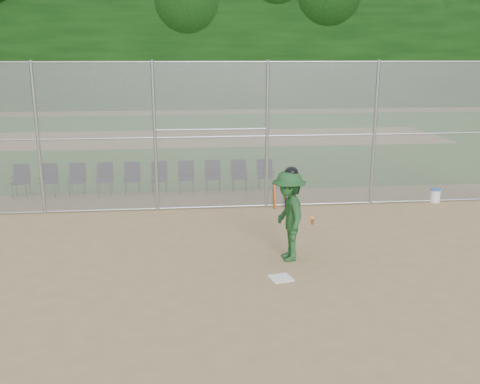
{
  "coord_description": "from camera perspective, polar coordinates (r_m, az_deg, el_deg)",
  "views": [
    {
      "loc": [
        -1.24,
        -9.2,
        4.12
      ],
      "look_at": [
        0.0,
        2.5,
        1.1
      ],
      "focal_mm": 40.0,
      "sensor_mm": 36.0,
      "label": 1
    }
  ],
  "objects": [
    {
      "name": "chair_9",
      "position": [
        16.65,
        2.73,
        1.76
      ],
      "size": [
        0.54,
        0.52,
        0.96
      ],
      "primitive_type": null,
      "color": "#100F37",
      "rests_on": "ground"
    },
    {
      "name": "chair_4",
      "position": [
        16.54,
        -11.43,
        1.4
      ],
      "size": [
        0.54,
        0.52,
        0.96
      ],
      "primitive_type": null,
      "color": "#100F37",
      "rests_on": "ground"
    },
    {
      "name": "dirt_patch_far",
      "position": [
        27.54,
        -3.43,
        5.8
      ],
      "size": [
        24.0,
        24.0,
        0.0
      ],
      "primitive_type": "plane",
      "color": "tan",
      "rests_on": "ground"
    },
    {
      "name": "backstop_fence",
      "position": [
        14.4,
        -1.06,
        6.21
      ],
      "size": [
        16.09,
        0.09,
        4.0
      ],
      "color": "gray",
      "rests_on": "ground"
    },
    {
      "name": "water_cooler",
      "position": [
        16.41,
        20.08,
        -0.31
      ],
      "size": [
        0.31,
        0.31,
        0.39
      ],
      "color": "white",
      "rests_on": "ground"
    },
    {
      "name": "chair_6",
      "position": [
        16.46,
        -5.75,
        1.55
      ],
      "size": [
        0.54,
        0.52,
        0.96
      ],
      "primitive_type": null,
      "color": "#100F37",
      "rests_on": "ground"
    },
    {
      "name": "chair_0",
      "position": [
        17.16,
        -22.38,
        1.06
      ],
      "size": [
        0.54,
        0.52,
        0.96
      ],
      "primitive_type": null,
      "color": "#100F37",
      "rests_on": "ground"
    },
    {
      "name": "grass_strip",
      "position": [
        27.54,
        -3.43,
        5.79
      ],
      "size": [
        100.0,
        100.0,
        0.0
      ],
      "primitive_type": "plane",
      "color": "#25601C",
      "rests_on": "ground"
    },
    {
      "name": "chair_5",
      "position": [
        16.48,
        -8.6,
        1.47
      ],
      "size": [
        0.54,
        0.52,
        0.96
      ],
      "primitive_type": null,
      "color": "#100F37",
      "rests_on": "ground"
    },
    {
      "name": "chair_3",
      "position": [
        16.64,
        -14.24,
        1.31
      ],
      "size": [
        0.54,
        0.52,
        0.96
      ],
      "primitive_type": null,
      "color": "#100F37",
      "rests_on": "ground"
    },
    {
      "name": "chair_8",
      "position": [
        16.55,
        -0.07,
        1.69
      ],
      "size": [
        0.54,
        0.52,
        0.96
      ],
      "primitive_type": null,
      "color": "#100F37",
      "rests_on": "ground"
    },
    {
      "name": "chair_7",
      "position": [
        16.48,
        -2.9,
        1.62
      ],
      "size": [
        0.54,
        0.52,
        0.96
      ],
      "primitive_type": null,
      "color": "#100F37",
      "rests_on": "ground"
    },
    {
      "name": "treeline",
      "position": [
        29.26,
        -3.79,
        17.08
      ],
      "size": [
        81.0,
        60.0,
        11.0
      ],
      "color": "black",
      "rests_on": "ground"
    },
    {
      "name": "home_plate",
      "position": [
        10.31,
        4.38,
        -9.14
      ],
      "size": [
        0.48,
        0.48,
        0.02
      ],
      "primitive_type": "cube",
      "rotation": [
        0.0,
        0.0,
        0.23
      ],
      "color": "white",
      "rests_on": "ground"
    },
    {
      "name": "ground",
      "position": [
        10.16,
        1.51,
        -9.54
      ],
      "size": [
        100.0,
        100.0,
        0.0
      ],
      "primitive_type": "plane",
      "color": "tan",
      "rests_on": "ground"
    },
    {
      "name": "chair_2",
      "position": [
        16.77,
        -17.01,
        1.23
      ],
      "size": [
        0.54,
        0.52,
        0.96
      ],
      "primitive_type": null,
      "color": "#100F37",
      "rests_on": "ground"
    },
    {
      "name": "spare_bats",
      "position": [
        14.84,
        4.3,
        -0.11
      ],
      "size": [
        0.36,
        0.35,
        0.83
      ],
      "color": "#D84C14",
      "rests_on": "ground"
    },
    {
      "name": "chair_1",
      "position": [
        16.95,
        -19.72,
        1.14
      ],
      "size": [
        0.54,
        0.52,
        0.96
      ],
      "primitive_type": null,
      "color": "#100F37",
      "rests_on": "ground"
    },
    {
      "name": "batter_at_plate",
      "position": [
        10.95,
        5.2,
        -2.49
      ],
      "size": [
        0.91,
        1.42,
        1.97
      ],
      "color": "#1E4C24",
      "rests_on": "ground"
    }
  ]
}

